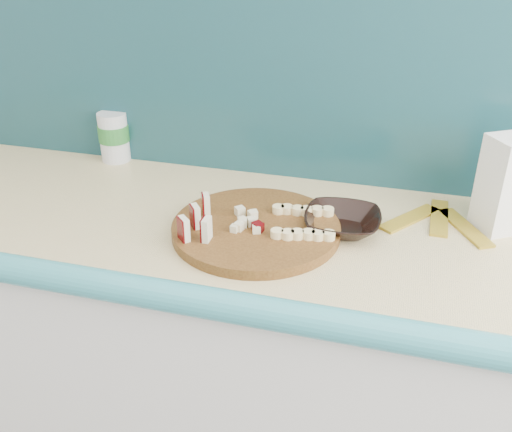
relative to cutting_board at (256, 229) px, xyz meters
The scene contains 10 objects.
kitchen_counter 0.47m from the cutting_board, 50.76° to the left, with size 2.20×0.63×0.91m.
backsplash 0.40m from the cutting_board, 84.94° to the left, with size 2.20×0.02×0.50m, color teal.
cutting_board is the anchor object (origin of this frame).
apple_wedges 0.13m from the cutting_board, 153.16° to the right, with size 0.07×0.15×0.05m.
apple_chunks 0.03m from the cutting_board, 166.01° to the right, with size 0.06×0.07×0.02m.
banana_slices 0.10m from the cutting_board, 12.05° to the left, with size 0.16×0.16×0.02m.
brown_bowl 0.19m from the cutting_board, 19.48° to the left, with size 0.17×0.17×0.04m, color black.
flour_bag 0.56m from the cutting_board, 18.63° to the left, with size 0.12×0.09×0.21m, color white.
canister 0.58m from the cutting_board, 148.86° to the left, with size 0.08×0.08×0.14m.
banana_peel 0.41m from the cutting_board, 22.25° to the left, with size 0.25×0.21×0.01m.
Camera 1 is at (0.36, 0.43, 1.53)m, focal length 40.00 mm.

